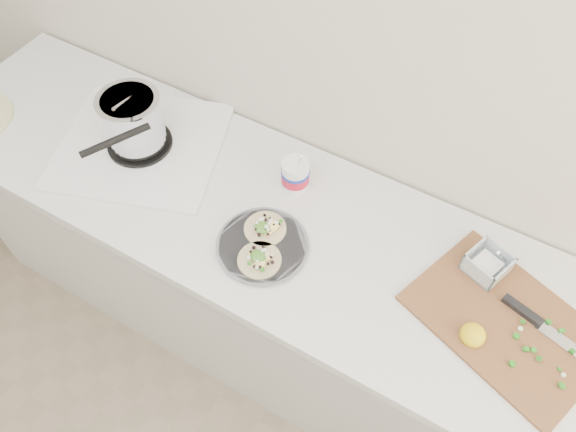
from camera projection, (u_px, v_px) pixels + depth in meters
The scene contains 5 objects.
counter at pixel (261, 276), 2.13m from camera, with size 2.44×0.66×0.90m.
stove at pixel (136, 129), 1.84m from camera, with size 0.67×0.65×0.26m.
taco_plate at pixel (262, 244), 1.66m from camera, with size 0.28×0.28×0.04m.
tub at pixel (296, 173), 1.76m from camera, with size 0.09×0.09×0.20m.
cutboard at pixel (507, 314), 1.53m from camera, with size 0.58×0.49×0.08m.
Camera 1 is at (0.62, 0.56, 2.31)m, focal length 35.00 mm.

